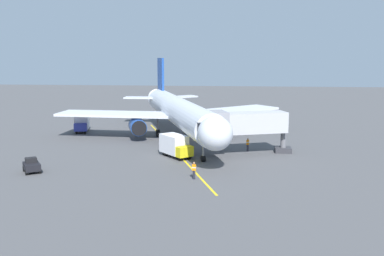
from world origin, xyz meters
name	(u,v)px	position (x,y,z in m)	size (l,w,h in m)	color
ground_plane	(189,139)	(0.00, 0.00, 0.00)	(220.00, 220.00, 0.00)	#4C4C4F
apron_lead_in_line	(173,148)	(1.40, 6.97, 0.01)	(0.24, 40.00, 0.01)	yellow
airplane	(179,112)	(1.49, 0.71, 4.00)	(32.83, 39.09, 11.50)	silver
jet_bridge	(241,124)	(-7.32, 9.57, 3.76)	(11.34, 6.19, 5.40)	#B7B7BC
ground_crew_marshaller	(194,170)	(-2.75, 20.91, 0.89)	(0.42, 0.28, 1.71)	#23232D
ground_crew_wing_walker	(248,145)	(-8.23, 7.78, 0.89)	(0.37, 0.46, 1.71)	#23232D
box_truck_near_nose	(82,123)	(17.60, -4.05, 1.39)	(2.98, 4.93, 2.62)	#2D3899
tug_portside	(32,166)	(14.21, 20.14, 0.70)	(2.53, 2.75, 1.50)	black
box_truck_starboard_side	(176,146)	(0.33, 11.77, 1.39)	(4.48, 4.76, 2.62)	yellow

